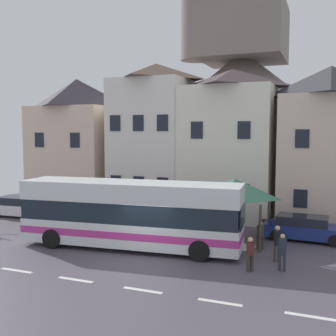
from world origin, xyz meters
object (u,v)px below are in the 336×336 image
at_px(townhouse_02, 232,143).
at_px(bus_shelter, 235,188).
at_px(townhouse_01, 156,138).
at_px(parked_car_02, 305,228).
at_px(parked_car_03, 19,207).
at_px(public_bench, 273,227).
at_px(pedestrian_00, 282,249).
at_px(townhouse_00, 78,142).
at_px(transit_bus, 130,215).
at_px(pedestrian_03, 250,253).
at_px(pedestrian_02, 260,234).
at_px(parked_car_01, 101,210).
at_px(hilltop_castle, 241,113).
at_px(townhouse_03, 329,146).
at_px(pedestrian_01, 277,241).

distance_m(townhouse_02, bus_shelter, 7.57).
bearing_deg(townhouse_01, parked_car_02, -24.94).
bearing_deg(parked_car_03, public_bench, 0.50).
bearing_deg(parked_car_03, bus_shelter, -6.40).
distance_m(townhouse_02, pedestrian_00, 12.78).
relative_size(townhouse_00, transit_bus, 0.88).
bearing_deg(townhouse_02, pedestrian_03, -73.41).
bearing_deg(transit_bus, pedestrian_00, -11.06).
xyz_separation_m(townhouse_02, parked_car_03, (-13.79, -6.17, -4.49)).
relative_size(transit_bus, pedestrian_03, 7.72).
relative_size(townhouse_02, pedestrian_02, 7.15).
bearing_deg(parked_car_03, pedestrian_03, -20.91).
bearing_deg(public_bench, parked_car_01, -178.93).
bearing_deg(hilltop_castle, pedestrian_02, -76.84).
distance_m(parked_car_02, parked_car_03, 19.21).
bearing_deg(public_bench, transit_bus, -140.60).
bearing_deg(townhouse_00, pedestrian_03, -34.49).
xyz_separation_m(townhouse_01, pedestrian_03, (9.19, -11.33, -4.71)).
distance_m(parked_car_03, pedestrian_00, 19.18).
bearing_deg(pedestrian_02, parked_car_03, 173.49).
distance_m(townhouse_01, pedestrian_02, 12.89).
distance_m(pedestrian_00, pedestrian_02, 3.29).
xyz_separation_m(pedestrian_00, public_bench, (-1.13, 6.11, -0.50)).
distance_m(parked_car_02, pedestrian_00, 5.68).
height_order(transit_bus, bus_shelter, transit_bus).
xyz_separation_m(townhouse_03, pedestrian_01, (-2.08, -9.37, -4.08)).
xyz_separation_m(parked_car_02, pedestrian_02, (-2.05, -2.66, 0.12)).
bearing_deg(townhouse_01, pedestrian_02, -40.78).
xyz_separation_m(townhouse_01, parked_car_01, (-1.93, -4.92, -4.83)).
bearing_deg(public_bench, hilltop_castle, 105.12).
bearing_deg(pedestrian_02, townhouse_01, 139.22).
bearing_deg(pedestrian_01, hilltop_castle, 104.20).
xyz_separation_m(townhouse_00, pedestrian_00, (17.22, -10.43, -4.09)).
distance_m(townhouse_01, parked_car_01, 7.16).
bearing_deg(bus_shelter, parked_car_02, 22.76).
xyz_separation_m(townhouse_02, transit_bus, (-2.89, -10.35, -3.44)).
relative_size(hilltop_castle, pedestrian_01, 23.27).
distance_m(townhouse_03, parked_car_01, 15.52).
bearing_deg(townhouse_00, townhouse_01, 3.24).
relative_size(parked_car_02, pedestrian_00, 2.80).
bearing_deg(townhouse_02, bus_shelter, -75.81).
bearing_deg(transit_bus, parked_car_03, 153.68).
bearing_deg(pedestrian_00, parked_car_01, 154.56).
bearing_deg(parked_car_01, parked_car_03, 8.24).
height_order(townhouse_00, pedestrian_01, townhouse_00).
xyz_separation_m(townhouse_02, pedestrian_00, (4.74, -11.11, -4.19)).
bearing_deg(pedestrian_02, transit_bus, -160.49).
height_order(hilltop_castle, pedestrian_01, hilltop_castle).
bearing_deg(pedestrian_02, townhouse_02, 112.44).
bearing_deg(townhouse_01, pedestrian_01, -43.48).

